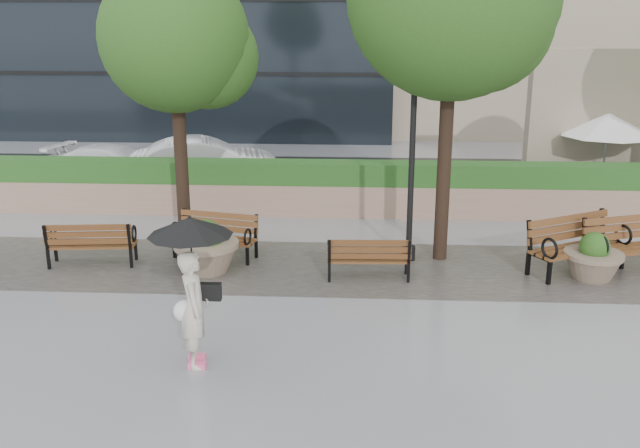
# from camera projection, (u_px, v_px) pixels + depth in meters

# --- Properties ---
(ground) EXTENTS (100.00, 100.00, 0.00)m
(ground) POSITION_uv_depth(u_px,v_px,m) (371.00, 332.00, 11.41)
(ground) COLOR gray
(ground) RESTS_ON ground
(cobble_strip) EXTENTS (28.00, 3.20, 0.01)m
(cobble_strip) POSITION_uv_depth(u_px,v_px,m) (369.00, 268.00, 14.28)
(cobble_strip) COLOR #383330
(cobble_strip) RESTS_ON ground
(hedge_wall) EXTENTS (24.00, 0.80, 1.35)m
(hedge_wall) POSITION_uv_depth(u_px,v_px,m) (368.00, 189.00, 17.93)
(hedge_wall) COLOR #A07B67
(hedge_wall) RESTS_ON ground
(asphalt_street) EXTENTS (40.00, 7.00, 0.00)m
(asphalt_street) POSITION_uv_depth(u_px,v_px,m) (367.00, 179.00, 21.94)
(asphalt_street) COLOR black
(asphalt_street) RESTS_ON ground
(bench_0) EXTENTS (1.78, 0.86, 0.92)m
(bench_0) POSITION_uv_depth(u_px,v_px,m) (93.00, 252.00, 14.41)
(bench_0) COLOR brown
(bench_0) RESTS_ON ground
(bench_1) EXTENTS (1.83, 1.06, 0.93)m
(bench_1) POSITION_uv_depth(u_px,v_px,m) (215.00, 245.00, 14.82)
(bench_1) COLOR brown
(bench_1) RESTS_ON ground
(bench_2) EXTENTS (1.61, 0.69, 0.85)m
(bench_2) POSITION_uv_depth(u_px,v_px,m) (368.00, 266.00, 13.67)
(bench_2) COLOR brown
(bench_2) RESTS_ON ground
(bench_3) EXTENTS (2.15, 1.71, 1.09)m
(bench_3) POSITION_uv_depth(u_px,v_px,m) (576.00, 256.00, 13.99)
(bench_3) COLOR brown
(bench_3) RESTS_ON ground
(bench_4) EXTENTS (2.13, 1.39, 1.07)m
(bench_4) POSITION_uv_depth(u_px,v_px,m) (633.00, 256.00, 14.04)
(bench_4) COLOR brown
(bench_4) RESTS_ON ground
(planter_left) EXTENTS (1.27, 1.27, 1.07)m
(planter_left) POSITION_uv_depth(u_px,v_px,m) (207.00, 252.00, 13.98)
(planter_left) COLOR #7F6B56
(planter_left) RESTS_ON ground
(planter_right) EXTENTS (1.11, 1.11, 0.93)m
(planter_right) POSITION_uv_depth(u_px,v_px,m) (593.00, 261.00, 13.61)
(planter_right) COLOR #7F6B56
(planter_right) RESTS_ON ground
(lamppost) EXTENTS (0.28, 0.28, 4.05)m
(lamppost) POSITION_uv_depth(u_px,v_px,m) (411.00, 176.00, 14.27)
(lamppost) COLOR black
(lamppost) RESTS_ON ground
(tree_0) EXTENTS (3.20, 3.06, 5.98)m
(tree_0) POSITION_uv_depth(u_px,v_px,m) (183.00, 43.00, 14.55)
(tree_0) COLOR black
(tree_0) RESTS_ON ground
(tree_1) EXTENTS (4.02, 4.02, 7.28)m
(tree_1) POSITION_uv_depth(u_px,v_px,m) (460.00, 1.00, 13.46)
(tree_1) COLOR black
(tree_1) RESTS_ON ground
(patio_umb_white) EXTENTS (2.50, 2.50, 2.30)m
(patio_umb_white) POSITION_uv_depth(u_px,v_px,m) (608.00, 125.00, 19.37)
(patio_umb_white) COLOR black
(patio_umb_white) RESTS_ON ground
(car_left) EXTENTS (4.47, 2.65, 1.21)m
(car_left) POSITION_uv_depth(u_px,v_px,m) (117.00, 167.00, 20.83)
(car_left) COLOR white
(car_left) RESTS_ON ground
(car_right) EXTENTS (4.59, 2.58, 1.43)m
(car_right) POSITION_uv_depth(u_px,v_px,m) (206.00, 162.00, 20.90)
(car_right) COLOR white
(car_right) RESTS_ON ground
(pedestrian) EXTENTS (1.20, 1.20, 2.20)m
(pedestrian) POSITION_uv_depth(u_px,v_px,m) (192.00, 277.00, 10.04)
(pedestrian) COLOR beige
(pedestrian) RESTS_ON ground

